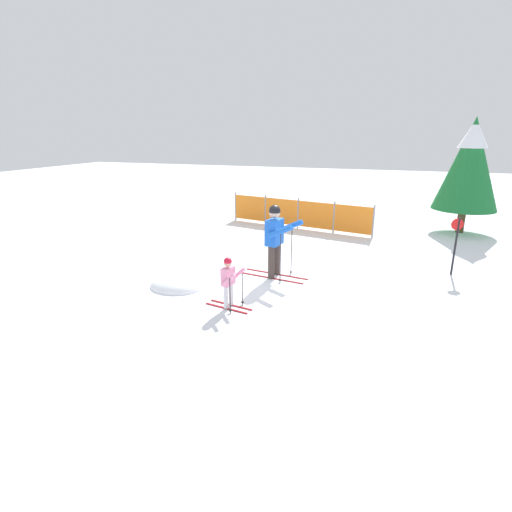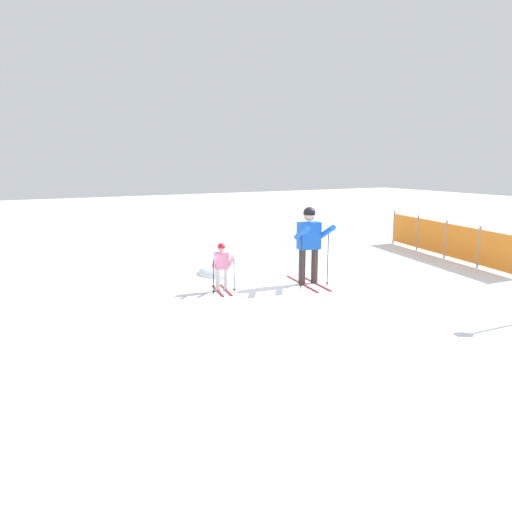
{
  "view_description": "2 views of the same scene",
  "coord_description": "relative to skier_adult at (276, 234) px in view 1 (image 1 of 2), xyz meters",
  "views": [
    {
      "loc": [
        2.42,
        -8.73,
        3.37
      ],
      "look_at": [
        -0.19,
        -1.1,
        0.85
      ],
      "focal_mm": 28.0,
      "sensor_mm": 36.0,
      "label": 1
    },
    {
      "loc": [
        9.02,
        -6.32,
        2.77
      ],
      "look_at": [
        -0.13,
        -1.31,
        0.76
      ],
      "focal_mm": 35.0,
      "sensor_mm": 36.0,
      "label": 2
    }
  ],
  "objects": [
    {
      "name": "ground_plane",
      "position": [
        0.09,
        -0.03,
        -1.05
      ],
      "size": [
        60.0,
        60.0,
        0.0
      ],
      "primitive_type": "plane",
      "color": "white"
    },
    {
      "name": "snow_mound",
      "position": [
        -1.91,
        -1.33,
        -1.05
      ],
      "size": [
        1.28,
        1.08,
        0.51
      ],
      "primitive_type": "ellipsoid",
      "color": "white",
      "rests_on": "ground_plane"
    },
    {
      "name": "trail_marker",
      "position": [
        4.06,
        1.53,
        -0.17
      ],
      "size": [
        0.28,
        0.09,
        1.43
      ],
      "color": "black",
      "rests_on": "ground_plane"
    },
    {
      "name": "skier_child",
      "position": [
        -0.37,
        -2.0,
        -0.45
      ],
      "size": [
        1.01,
        0.51,
        1.05
      ],
      "rotation": [
        0.0,
        0.0,
        -0.19
      ],
      "color": "maroon",
      "rests_on": "ground_plane"
    },
    {
      "name": "skier_adult",
      "position": [
        0.0,
        0.0,
        0.0
      ],
      "size": [
        1.69,
        0.82,
        1.75
      ],
      "rotation": [
        0.0,
        0.0,
        -0.16
      ],
      "color": "maroon",
      "rests_on": "ground_plane"
    },
    {
      "name": "conifer_far",
      "position": [
        4.86,
        6.38,
        1.33
      ],
      "size": [
        2.07,
        2.07,
        3.85
      ],
      "color": "#4C3823",
      "rests_on": "ground_plane"
    },
    {
      "name": "safety_fence",
      "position": [
        -0.64,
        5.16,
        -0.5
      ],
      "size": [
        5.37,
        1.21,
        1.1
      ],
      "rotation": [
        0.0,
        0.0,
        -0.21
      ],
      "color": "gray",
      "rests_on": "ground_plane"
    }
  ]
}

